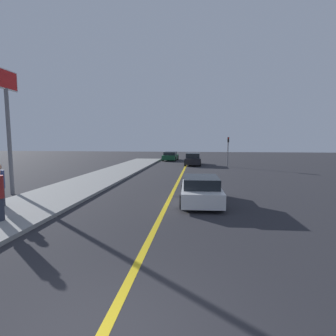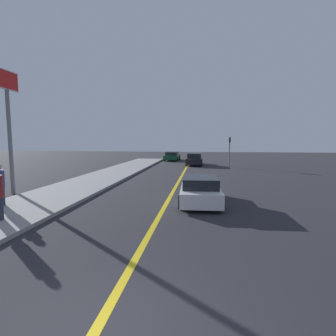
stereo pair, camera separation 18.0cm
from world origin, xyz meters
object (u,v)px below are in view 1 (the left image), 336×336
object	(u,v)px
car_near_right_lane	(201,190)
car_far_distant	(171,156)
car_ahead_center	(193,159)
traffic_light	(228,148)
roadside_sign	(7,106)

from	to	relation	value
car_near_right_lane	car_far_distant	distance (m)	25.08
car_ahead_center	traffic_light	bearing A→B (deg)	-24.97
traffic_light	car_near_right_lane	bearing A→B (deg)	-100.20
car_ahead_center	traffic_light	world-z (taller)	traffic_light
traffic_light	roadside_sign	size ratio (longest dim) A/B	0.49
car_ahead_center	car_far_distant	distance (m)	7.13
car_far_distant	roadside_sign	size ratio (longest dim) A/B	0.70
traffic_light	roadside_sign	distance (m)	20.82
car_near_right_lane	roadside_sign	size ratio (longest dim) A/B	0.63
car_far_distant	roadside_sign	world-z (taller)	roadside_sign
car_near_right_lane	roadside_sign	world-z (taller)	roadside_sign
car_ahead_center	car_far_distant	xyz separation A→B (m)	(-3.30, 6.32, -0.06)
car_far_distant	roadside_sign	bearing A→B (deg)	-102.05
traffic_light	car_far_distant	bearing A→B (deg)	131.32
car_near_right_lane	car_ahead_center	xyz separation A→B (m)	(-0.80, 18.42, 0.06)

